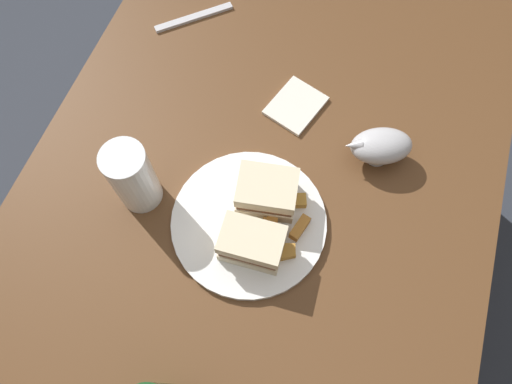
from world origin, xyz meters
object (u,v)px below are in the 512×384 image
object	(u,v)px
pint_glass	(134,180)
fork	(194,17)
sandwich_half_right	(267,192)
gravy_boat	(380,146)
napkin	(296,105)
plate	(249,222)
sandwich_half_left	(252,243)

from	to	relation	value
pint_glass	fork	distance (m)	0.44
sandwich_half_right	gravy_boat	world-z (taller)	sandwich_half_right
sandwich_half_right	napkin	size ratio (longest dim) A/B	1.04
plate	gravy_boat	size ratio (longest dim) A/B	2.06
sandwich_half_right	fork	size ratio (longest dim) A/B	0.64
sandwich_half_right	plate	bearing A→B (deg)	160.70
pint_glass	napkin	distance (m)	0.36
pint_glass	fork	bearing A→B (deg)	8.75
pint_glass	gravy_boat	distance (m)	0.45
pint_glass	gravy_boat	bearing A→B (deg)	-61.26
sandwich_half_left	gravy_boat	xyz separation A→B (m)	(0.25, -0.16, -0.00)
pint_glass	napkin	world-z (taller)	pint_glass
gravy_boat	napkin	xyz separation A→B (m)	(0.06, 0.18, -0.04)
sandwich_half_right	napkin	world-z (taller)	sandwich_half_right
plate	sandwich_half_right	distance (m)	0.07
pint_glass	gravy_boat	xyz separation A→B (m)	(0.22, -0.39, -0.02)
plate	sandwich_half_left	distance (m)	0.07
sandwich_half_right	gravy_boat	bearing A→B (deg)	-47.20
pint_glass	gravy_boat	size ratio (longest dim) A/B	1.10
napkin	fork	xyz separation A→B (m)	(0.15, 0.28, -0.00)
napkin	gravy_boat	bearing A→B (deg)	-108.78
sandwich_half_left	gravy_boat	size ratio (longest dim) A/B	0.80
plate	pint_glass	bearing A→B (deg)	92.56
pint_glass	napkin	size ratio (longest dim) A/B	1.36
sandwich_half_right	fork	distance (m)	0.47
pint_glass	fork	xyz separation A→B (m)	(0.43, 0.07, -0.06)
napkin	sandwich_half_right	bearing A→B (deg)	-177.66
sandwich_half_left	sandwich_half_right	size ratio (longest dim) A/B	0.95
gravy_boat	napkin	world-z (taller)	gravy_boat
plate	pint_glass	world-z (taller)	pint_glass
napkin	fork	bearing A→B (deg)	61.90
plate	napkin	size ratio (longest dim) A/B	2.55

